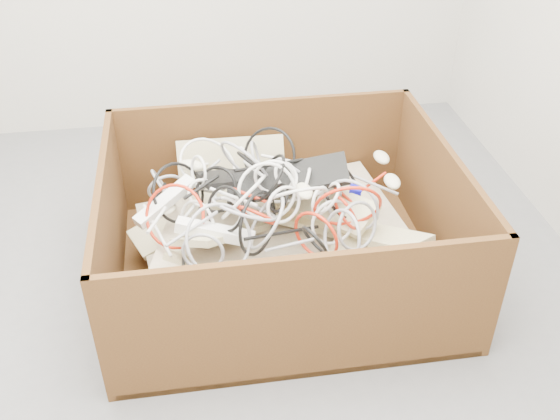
{
  "coord_description": "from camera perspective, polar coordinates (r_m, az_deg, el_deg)",
  "views": [
    {
      "loc": [
        -0.04,
        -1.84,
        1.7
      ],
      "look_at": [
        0.27,
        0.12,
        0.3
      ],
      "focal_mm": 41.27,
      "sensor_mm": 36.0,
      "label": 1
    }
  ],
  "objects": [
    {
      "name": "power_strip_right",
      "position": [
        2.24,
        -5.78,
        -1.94
      ],
      "size": [
        0.28,
        0.12,
        0.09
      ],
      "primitive_type": "cube",
      "rotation": [
        -0.1,
        0.17,
        -0.25
      ],
      "color": "white",
      "rests_on": "keyboard_pile"
    },
    {
      "name": "power_strip_left",
      "position": [
        2.38,
        -10.16,
        0.77
      ],
      "size": [
        0.24,
        0.2,
        0.11
      ],
      "primitive_type": "cube",
      "rotation": [
        0.14,
        -0.26,
        0.66
      ],
      "color": "white",
      "rests_on": "keyboard_pile"
    },
    {
      "name": "cable_tangle",
      "position": [
        2.3,
        -1.69,
        0.95
      ],
      "size": [
        1.01,
        0.87,
        0.38
      ],
      "color": "gray",
      "rests_on": "keyboard_pile"
    },
    {
      "name": "cardboard_box",
      "position": [
        2.51,
        -0.36,
        -3.46
      ],
      "size": [
        1.29,
        1.08,
        0.54
      ],
      "color": "#3F220F",
      "rests_on": "ground"
    },
    {
      "name": "ground",
      "position": [
        2.51,
        -5.66,
        -7.7
      ],
      "size": [
        3.0,
        3.0,
        0.0
      ],
      "primitive_type": "plane",
      "color": "#59595C",
      "rests_on": "ground"
    },
    {
      "name": "keyboard_pile",
      "position": [
        2.43,
        -0.39,
        -0.57
      ],
      "size": [
        1.11,
        1.01,
        0.39
      ],
      "color": "beige",
      "rests_on": "cardboard_box"
    },
    {
      "name": "vga_plug",
      "position": [
        2.44,
        6.71,
        1.84
      ],
      "size": [
        0.06,
        0.05,
        0.03
      ],
      "primitive_type": "cube",
      "rotation": [
        0.09,
        0.14,
        -0.27
      ],
      "color": "#0E0DC4",
      "rests_on": "keyboard_pile"
    },
    {
      "name": "mice_scatter",
      "position": [
        2.36,
        1.0,
        0.66
      ],
      "size": [
        0.99,
        0.67,
        0.2
      ],
      "color": "beige",
      "rests_on": "keyboard_pile"
    }
  ]
}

